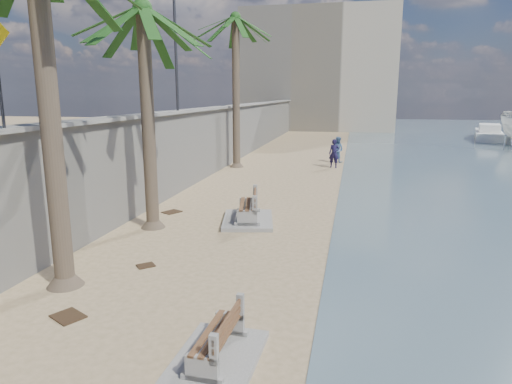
{
  "coord_description": "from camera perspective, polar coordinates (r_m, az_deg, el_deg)",
  "views": [
    {
      "loc": [
        2.56,
        -7.23,
        4.36
      ],
      "look_at": [
        -0.5,
        7.0,
        1.2
      ],
      "focal_mm": 32.0,
      "sensor_mm": 36.0,
      "label": 1
    }
  ],
  "objects": [
    {
      "name": "palm_mid",
      "position": [
        15.12,
        -14.0,
        21.06
      ],
      "size": [
        5.0,
        5.0,
        7.75
      ],
      "color": "brown",
      "rests_on": "ground_plane"
    },
    {
      "name": "bench_near",
      "position": [
        7.93,
        -4.88,
        -18.1
      ],
      "size": [
        1.39,
        2.0,
        0.82
      ],
      "color": "gray",
      "rests_on": "ground_plane"
    },
    {
      "name": "wall_cap",
      "position": [
        28.32,
        -3.84,
        10.58
      ],
      "size": [
        0.8,
        70.0,
        0.12
      ],
      "primitive_type": "cube",
      "color": "gray",
      "rests_on": "seawall"
    },
    {
      "name": "bench_far",
      "position": [
        15.7,
        -1.02,
        -2.18
      ],
      "size": [
        2.14,
        2.74,
        1.03
      ],
      "color": "gray",
      "rests_on": "ground_plane"
    },
    {
      "name": "debris_c",
      "position": [
        17.35,
        -10.48,
        -2.46
      ],
      "size": [
        0.75,
        0.8,
        0.03
      ],
      "primitive_type": "cube",
      "rotation": [
        0.0,
        0.0,
        4.22
      ],
      "color": "#382616",
      "rests_on": "ground_plane"
    },
    {
      "name": "palm_back",
      "position": [
        27.53,
        -2.59,
        20.68
      ],
      "size": [
        5.0,
        5.0,
        9.46
      ],
      "color": "brown",
      "rests_on": "ground_plane"
    },
    {
      "name": "debris_d",
      "position": [
        12.23,
        -13.61,
        -8.93
      ],
      "size": [
        0.55,
        0.55,
        0.03
      ],
      "primitive_type": "cube",
      "rotation": [
        0.0,
        0.0,
        0.73
      ],
      "color": "#382616",
      "rests_on": "ground_plane"
    },
    {
      "name": "end_building",
      "position": [
        59.46,
        7.98,
        14.68
      ],
      "size": [
        18.0,
        12.0,
        14.0
      ],
      "primitive_type": "cube",
      "color": "#B7AA93",
      "rests_on": "ground_plane"
    },
    {
      "name": "yacht_far",
      "position": [
        49.87,
        27.03,
        6.31
      ],
      "size": [
        3.93,
        8.35,
        1.5
      ],
      "primitive_type": null,
      "rotation": [
        0.0,
        0.0,
        1.35
      ],
      "color": "silver",
      "rests_on": "bay_water"
    },
    {
      "name": "person_b",
      "position": [
        29.82,
        10.16,
        5.42
      ],
      "size": [
        1.11,
        1.04,
        1.83
      ],
      "primitive_type": "imported",
      "rotation": [
        0.0,
        0.0,
        2.6
      ],
      "color": "#4C6F9D",
      "rests_on": "ground_plane"
    },
    {
      "name": "debris_b",
      "position": [
        10.12,
        -22.43,
        -14.18
      ],
      "size": [
        0.78,
        0.73,
        0.03
      ],
      "primitive_type": "cube",
      "rotation": [
        0.0,
        0.0,
        5.79
      ],
      "color": "#382616",
      "rests_on": "ground_plane"
    },
    {
      "name": "streetlight",
      "position": [
        20.82,
        -10.05,
        18.37
      ],
      "size": [
        0.28,
        0.28,
        5.12
      ],
      "color": "#2D2D33",
      "rests_on": "wall_cap"
    },
    {
      "name": "ground_plane",
      "position": [
        8.82,
        -6.7,
        -17.46
      ],
      "size": [
        140.0,
        140.0,
        0.0
      ],
      "primitive_type": "plane",
      "color": "tan"
    },
    {
      "name": "seawall",
      "position": [
        28.43,
        -3.79,
        6.95
      ],
      "size": [
        0.45,
        70.0,
        3.5
      ],
      "primitive_type": "cube",
      "color": "gray",
      "rests_on": "ground_plane"
    },
    {
      "name": "person_a",
      "position": [
        27.56,
        9.74,
        5.02
      ],
      "size": [
        0.77,
        0.58,
        1.95
      ],
      "primitive_type": "imported",
      "rotation": [
        0.0,
        0.0,
        -0.16
      ],
      "color": "#181335",
      "rests_on": "ground_plane"
    }
  ]
}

